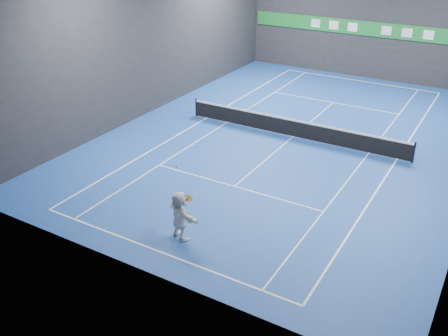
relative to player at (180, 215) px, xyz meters
The scene contains 18 objects.
ground 10.83m from the player, 91.08° to the left, with size 26.00×26.00×0.00m, color #1C459B.
wall_back 24.05m from the player, 90.49° to the left, with size 18.00×0.10×9.00m, color #262629.
wall_front 4.19m from the player, 95.25° to the right, with size 18.00×0.10×9.00m, color #262629.
wall_left 14.61m from the player, 130.48° to the left, with size 0.10×26.00×9.00m, color #262629.
baseline_near 1.47m from the player, 100.43° to the right, with size 10.98×0.08×0.01m, color white.
baseline_far 22.69m from the player, 90.51° to the left, with size 10.98×0.08×0.01m, color white.
sideline_doubles_left 12.23m from the player, 117.83° to the left, with size 0.08×23.78×0.01m, color white.
sideline_doubles_right 12.05m from the player, 63.88° to the left, with size 0.08×23.78×0.01m, color white.
sideline_singles_left 11.65m from the player, 111.80° to the left, with size 0.06×23.78×0.01m, color white.
sideline_singles_right 11.51m from the player, 70.09° to the left, with size 0.06×23.78×0.01m, color white.
service_line_near 4.49m from the player, 92.66° to the left, with size 8.23×0.06×0.01m, color white.
service_line_far 17.21m from the player, 90.68° to the left, with size 8.23×0.06×0.01m, color white.
center_service_line 10.83m from the player, 91.08° to the left, with size 0.06×12.80×0.01m, color white.
player is the anchor object (origin of this frame).
tennis_ball 1.88m from the player, 136.94° to the left, with size 0.07×0.07×0.07m, color #B3D122.
tennis_net 10.79m from the player, 91.08° to the left, with size 12.50×0.10×1.07m.
sponsor_banner 23.86m from the player, 90.49° to the left, with size 17.64×0.11×1.00m.
tennis_racket 0.80m from the player, ahead, with size 0.49×0.34×0.55m.
Camera 1 is at (9.32, -23.12, 10.58)m, focal length 40.00 mm.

